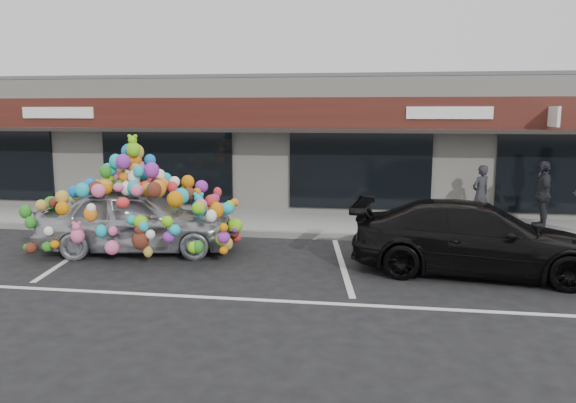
# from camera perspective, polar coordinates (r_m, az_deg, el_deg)

# --- Properties ---
(ground) EXTENTS (90.00, 90.00, 0.00)m
(ground) POSITION_cam_1_polar(r_m,az_deg,el_deg) (12.24, -7.82, -6.05)
(ground) COLOR black
(ground) RESTS_ON ground
(shop_building) EXTENTS (24.00, 7.20, 4.31)m
(shop_building) POSITION_cam_1_polar(r_m,az_deg,el_deg) (20.08, -1.09, 6.21)
(shop_building) COLOR beige
(shop_building) RESTS_ON ground
(sidewalk) EXTENTS (26.00, 3.00, 0.15)m
(sidewalk) POSITION_cam_1_polar(r_m,az_deg,el_deg) (16.00, -3.77, -2.10)
(sidewalk) COLOR #999994
(sidewalk) RESTS_ON ground
(kerb) EXTENTS (26.00, 0.18, 0.16)m
(kerb) POSITION_cam_1_polar(r_m,az_deg,el_deg) (14.57, -5.04, -3.24)
(kerb) COLOR slate
(kerb) RESTS_ON ground
(parking_stripe_left) EXTENTS (0.73, 4.37, 0.01)m
(parking_stripe_left) POSITION_cam_1_polar(r_m,az_deg,el_deg) (13.66, -20.61, -4.95)
(parking_stripe_left) COLOR silver
(parking_stripe_left) RESTS_ON ground
(parking_stripe_mid) EXTENTS (0.73, 4.37, 0.01)m
(parking_stripe_mid) POSITION_cam_1_polar(r_m,az_deg,el_deg) (11.97, 5.51, -6.34)
(parking_stripe_mid) COLOR silver
(parking_stripe_mid) RESTS_ON ground
(lane_line) EXTENTS (14.00, 0.12, 0.01)m
(lane_line) POSITION_cam_1_polar(r_m,az_deg,el_deg) (9.67, -0.16, -10.11)
(lane_line) COLOR silver
(lane_line) RESTS_ON ground
(toy_car) EXTENTS (3.16, 4.91, 2.71)m
(toy_car) POSITION_cam_1_polar(r_m,az_deg,el_deg) (13.23, -15.07, -1.05)
(toy_car) COLOR #92999C
(toy_car) RESTS_ON ground
(black_sedan) EXTENTS (2.53, 5.09, 1.42)m
(black_sedan) POSITION_cam_1_polar(r_m,az_deg,el_deg) (11.73, 18.61, -3.55)
(black_sedan) COLOR black
(black_sedan) RESTS_ON ground
(pedestrian_a) EXTENTS (0.69, 0.65, 1.58)m
(pedestrian_a) POSITION_cam_1_polar(r_m,az_deg,el_deg) (16.46, 18.98, 0.79)
(pedestrian_a) COLOR #25242A
(pedestrian_a) RESTS_ON sidewalk
(pedestrian_c) EXTENTS (1.06, 0.49, 1.77)m
(pedestrian_c) POSITION_cam_1_polar(r_m,az_deg,el_deg) (16.19, 24.45, 0.67)
(pedestrian_c) COLOR #252127
(pedestrian_c) RESTS_ON sidewalk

